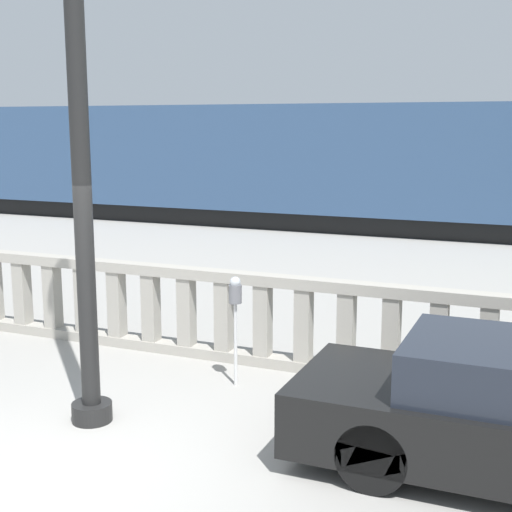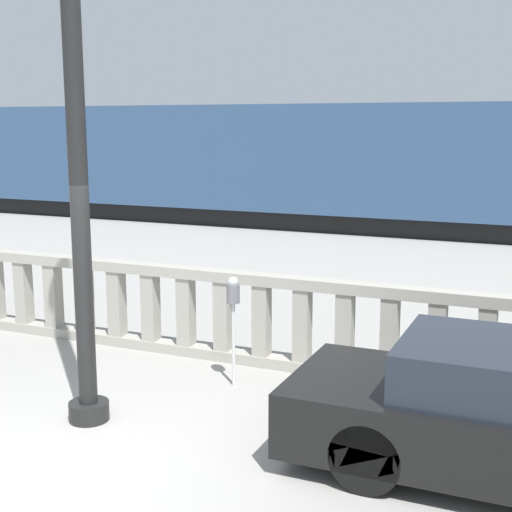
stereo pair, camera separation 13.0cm
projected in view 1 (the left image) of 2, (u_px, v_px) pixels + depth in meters
The scene contains 5 objects.
ground_plane at pixel (70, 468), 6.51m from camera, with size 160.00×160.00×0.00m, color gray.
balustrade at pixel (224, 316), 9.40m from camera, with size 17.45×0.24×1.21m.
lamppost at pixel (79, 124), 6.99m from camera, with size 0.43×0.43×6.42m.
parking_meter at pixel (235, 300), 8.39m from camera, with size 0.15×0.15×1.34m.
train_near at pixel (261, 162), 22.15m from camera, with size 29.53×3.18×4.24m.
Camera 1 is at (3.91, -4.92, 3.11)m, focal length 50.00 mm.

